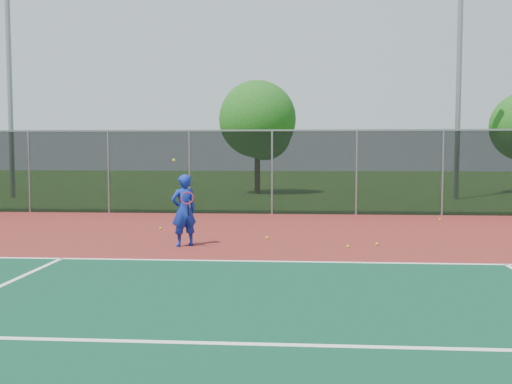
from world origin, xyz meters
TOP-DOWN VIEW (x-y plane):
  - ground at (0.00, 0.00)m, footprint 120.00×120.00m
  - court_apron at (0.00, 2.00)m, footprint 30.00×20.00m
  - fence_back at (0.00, 12.00)m, footprint 30.00×0.06m
  - tennis_player at (-4.77, 4.80)m, footprint 0.74×0.76m
  - practice_ball_0 at (-2.87, 6.03)m, footprint 0.07×0.07m
  - practice_ball_1 at (-0.21, 5.21)m, footprint 0.07×0.07m
  - practice_ball_2 at (2.54, 10.39)m, footprint 0.07×0.07m
  - practice_ball_3 at (-6.01, 7.59)m, footprint 0.07×0.07m
  - practice_ball_4 at (-0.92, 4.82)m, footprint 0.07×0.07m
  - floodlight_nw at (-16.05, 18.63)m, footprint 0.90×0.40m
  - floodlight_n at (5.46, 19.23)m, footprint 0.90×0.40m
  - tree_back_left at (-4.13, 22.13)m, footprint 4.14×4.14m

SIDE VIEW (x-z plane):
  - ground at x=0.00m, z-range 0.00..0.00m
  - court_apron at x=0.00m, z-range 0.00..0.02m
  - practice_ball_0 at x=-2.87m, z-range 0.02..0.09m
  - practice_ball_1 at x=-0.21m, z-range 0.02..0.09m
  - practice_ball_2 at x=2.54m, z-range 0.02..0.09m
  - practice_ball_3 at x=-6.01m, z-range 0.02..0.09m
  - practice_ball_4 at x=-0.92m, z-range 0.02..0.09m
  - tennis_player at x=-4.77m, z-range -0.16..1.91m
  - fence_back at x=0.00m, z-range 0.05..3.08m
  - tree_back_left at x=-4.13m, z-range 0.77..6.86m
  - floodlight_nw at x=-16.05m, z-range 0.77..12.43m
  - floodlight_n at x=5.46m, z-range 0.77..12.43m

